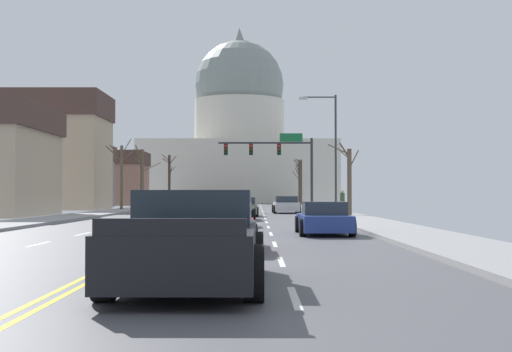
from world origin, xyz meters
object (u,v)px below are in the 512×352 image
(street_lamp_right, at_px, (332,143))
(sedan_near_00, at_px, (288,205))
(sedan_near_01, at_px, (244,207))
(sedan_near_05, at_px, (222,229))
(sedan_near_02, at_px, (238,210))
(sedan_oncoming_02, at_px, (223,201))
(pedestrian_00, at_px, (344,200))
(sedan_near_04, at_px, (326,219))
(signal_gantry, at_px, (279,155))
(pickup_truck_near_06, at_px, (194,242))
(sedan_oncoming_00, at_px, (176,204))
(sedan_oncoming_03, at_px, (203,200))
(sedan_near_03, at_px, (232,214))
(sedan_oncoming_01, at_px, (185,202))

(street_lamp_right, height_order, sedan_near_00, street_lamp_right)
(sedan_near_01, relative_size, sedan_near_05, 1.04)
(sedan_near_02, bearing_deg, sedan_oncoming_02, 93.95)
(pedestrian_00, bearing_deg, street_lamp_right, -107.07)
(sedan_near_00, xyz_separation_m, sedan_near_04, (0.17, -27.64, -0.06))
(signal_gantry, relative_size, sedan_near_00, 1.80)
(sedan_near_01, xyz_separation_m, sedan_near_04, (3.39, -20.55, -0.03))
(pickup_truck_near_06, relative_size, pedestrian_00, 3.21)
(street_lamp_right, xyz_separation_m, sedan_near_02, (-6.03, -6.08, -4.28))
(sedan_oncoming_00, bearing_deg, sedan_near_02, -76.07)
(signal_gantry, relative_size, street_lamp_right, 1.00)
(sedan_near_00, bearing_deg, sedan_oncoming_00, 126.91)
(signal_gantry, xyz_separation_m, sedan_near_02, (-2.89, -18.13, -4.19))
(sedan_near_00, xyz_separation_m, sedan_oncoming_03, (-10.51, 50.08, -0.04))
(street_lamp_right, relative_size, sedan_near_04, 1.81)
(sedan_near_03, relative_size, pedestrian_00, 2.76)
(sedan_near_05, bearing_deg, sedan_near_01, 89.85)
(sedan_near_02, relative_size, sedan_near_05, 1.01)
(pickup_truck_near_06, distance_m, sedan_oncoming_01, 65.23)
(sedan_oncoming_00, xyz_separation_m, sedan_oncoming_03, (-0.20, 36.36, 0.03))
(sedan_oncoming_00, bearing_deg, pickup_truck_near_06, -82.87)
(sedan_oncoming_03, distance_m, pedestrian_00, 55.67)
(pickup_truck_near_06, xyz_separation_m, sedan_oncoming_02, (-3.52, 77.82, -0.13))
(sedan_near_02, relative_size, sedan_oncoming_02, 0.98)
(sedan_oncoming_00, relative_size, sedan_oncoming_03, 0.98)
(sedan_oncoming_03, bearing_deg, pedestrian_00, -75.01)
(sedan_oncoming_00, distance_m, sedan_oncoming_01, 9.48)
(street_lamp_right, bearing_deg, sedan_oncoming_03, 102.74)
(pickup_truck_near_06, distance_m, sedan_oncoming_02, 77.90)
(sedan_near_02, relative_size, sedan_oncoming_03, 0.92)
(street_lamp_right, distance_m, sedan_oncoming_00, 25.54)
(sedan_oncoming_03, bearing_deg, sedan_near_01, -82.73)
(sedan_near_02, relative_size, sedan_oncoming_00, 0.94)
(sedan_oncoming_02, bearing_deg, sedan_oncoming_00, -98.64)
(sedan_near_01, height_order, sedan_oncoming_03, sedan_near_01)
(sedan_near_02, xyz_separation_m, sedan_near_04, (3.61, -13.67, -0.00))
(sedan_oncoming_02, relative_size, pedestrian_00, 2.70)
(street_lamp_right, distance_m, sedan_near_03, 15.24)
(sedan_oncoming_03, bearing_deg, sedan_near_00, -78.15)
(pickup_truck_near_06, bearing_deg, sedan_near_04, 75.78)
(signal_gantry, xyz_separation_m, sedan_near_04, (0.72, -31.79, -4.20))
(sedan_oncoming_00, bearing_deg, sedan_near_01, -71.20)
(sedan_oncoming_00, bearing_deg, sedan_near_03, -79.00)
(sedan_near_02, relative_size, sedan_oncoming_01, 0.93)
(street_lamp_right, distance_m, sedan_near_04, 20.35)
(sedan_oncoming_01, height_order, sedan_oncoming_02, sedan_oncoming_01)
(sedan_near_03, distance_m, pickup_truck_near_06, 20.48)
(sedan_near_02, height_order, sedan_near_03, same)
(sedan_near_02, bearing_deg, pedestrian_00, 54.54)
(signal_gantry, relative_size, sedan_near_02, 1.82)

